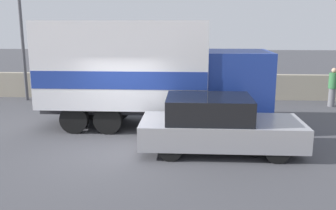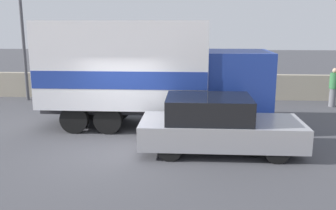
% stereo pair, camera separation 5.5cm
% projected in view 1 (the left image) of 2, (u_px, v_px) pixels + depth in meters
% --- Properties ---
extents(ground_plane, '(80.00, 80.00, 0.00)m').
position_uv_depth(ground_plane, '(114.00, 152.00, 10.34)').
color(ground_plane, '#47474C').
extents(stone_wall_backdrop, '(60.00, 0.35, 1.16)m').
position_uv_depth(stone_wall_backdrop, '(146.00, 86.00, 17.67)').
color(stone_wall_backdrop, '#A39984').
rests_on(stone_wall_backdrop, ground_plane).
extents(street_lamp, '(0.56, 0.28, 6.18)m').
position_uv_depth(street_lamp, '(21.00, 20.00, 16.51)').
color(street_lamp, '#4C4C51').
rests_on(street_lamp, ground_plane).
extents(box_truck, '(7.56, 2.36, 3.58)m').
position_uv_depth(box_truck, '(145.00, 71.00, 12.53)').
color(box_truck, navy).
rests_on(box_truck, ground_plane).
extents(car_hatchback, '(4.41, 1.86, 1.55)m').
position_uv_depth(car_hatchback, '(217.00, 125.00, 10.28)').
color(car_hatchback, '#9E9EA3').
rests_on(car_hatchback, ground_plane).
extents(pedestrian, '(0.36, 0.36, 1.65)m').
position_uv_depth(pedestrian, '(333.00, 87.00, 15.83)').
color(pedestrian, slate).
rests_on(pedestrian, ground_plane).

